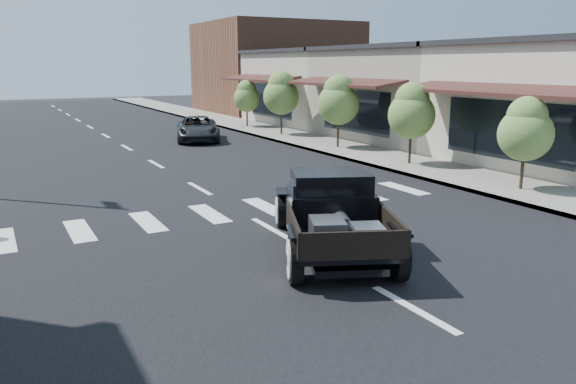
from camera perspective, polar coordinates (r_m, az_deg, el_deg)
name	(u,v)px	position (r m, az deg, el deg)	size (l,w,h in m)	color
ground	(316,255)	(11.53, 2.83, -6.39)	(120.00, 120.00, 0.00)	black
road	(137,154)	(25.24, -15.07, 3.77)	(14.00, 80.00, 0.02)	black
road_markings	(171,173)	(20.47, -11.78, 1.88)	(12.00, 60.00, 0.06)	silver
sidewalk_right	(307,140)	(28.37, 1.90, 5.30)	(3.00, 80.00, 0.15)	gray
storefront_mid	(435,95)	(30.44, 14.68, 9.52)	(10.00, 9.00, 4.50)	#A8A08D
storefront_far	(339,89)	(37.54, 5.19, 10.43)	(10.00, 9.00, 4.50)	#C0B5A2
far_building_right	(276,68)	(46.41, -1.22, 12.47)	(11.00, 10.00, 7.00)	brown
small_tree_a	(524,145)	(18.02, 22.89, 4.43)	(1.59, 1.59, 2.65)	#597837
small_tree_b	(411,125)	(21.52, 12.39, 6.70)	(1.74, 1.74, 2.91)	#597837
small_tree_c	(338,112)	(25.43, 5.14, 8.06)	(1.86, 1.86, 3.10)	#597837
small_tree_d	(281,104)	(30.17, -0.69, 8.94)	(1.92, 1.92, 3.19)	#597837
small_tree_e	(247,104)	(34.19, -4.20, 8.91)	(1.58, 1.58, 2.64)	#597837
hotrod_pickup	(332,212)	(11.51, 4.50, -2.07)	(2.26, 4.85, 1.68)	black
second_car	(198,129)	(28.87, -9.16, 6.34)	(2.03, 4.39, 1.22)	black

